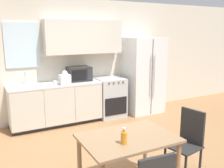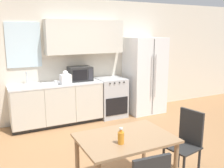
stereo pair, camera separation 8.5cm
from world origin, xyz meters
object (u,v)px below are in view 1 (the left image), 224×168
(coffee_mug, at_px, (55,83))
(dining_table, at_px, (128,145))
(drink_bottle, at_px, (124,137))
(dining_chair_side, at_px, (188,138))
(refrigerator, at_px, (143,75))
(microwave, at_px, (79,74))
(oven_range, at_px, (110,97))

(coffee_mug, relative_size, dining_table, 0.09)
(dining_table, distance_m, drink_bottle, 0.27)
(dining_chair_side, bearing_deg, dining_table, 76.11)
(coffee_mug, bearing_deg, refrigerator, 1.35)
(coffee_mug, xyz_separation_m, dining_chair_side, (1.15, -2.62, -0.41))
(coffee_mug, distance_m, dining_table, 2.60)
(microwave, distance_m, drink_bottle, 2.98)
(coffee_mug, bearing_deg, dining_table, -85.54)
(dining_table, bearing_deg, dining_chair_side, -2.96)
(refrigerator, relative_size, dining_table, 1.63)
(dining_table, bearing_deg, drink_bottle, -134.69)
(coffee_mug, bearing_deg, drink_bottle, -88.73)
(oven_range, height_order, microwave, microwave)
(refrigerator, bearing_deg, dining_table, -127.49)
(refrigerator, distance_m, microwave, 1.63)
(coffee_mug, bearing_deg, oven_range, 4.39)
(refrigerator, xyz_separation_m, drink_bottle, (-2.16, -2.77, -0.12))
(microwave, xyz_separation_m, drink_bottle, (-0.54, -2.92, -0.25))
(microwave, relative_size, coffee_mug, 4.68)
(refrigerator, height_order, microwave, refrigerator)
(refrigerator, relative_size, dining_chair_side, 1.99)
(refrigerator, bearing_deg, oven_range, 176.94)
(microwave, height_order, coffee_mug, microwave)
(dining_table, relative_size, drink_bottle, 5.90)
(oven_range, xyz_separation_m, dining_table, (-1.11, -2.68, 0.17))
(refrigerator, distance_m, coffee_mug, 2.22)
(refrigerator, bearing_deg, dining_chair_side, -111.80)
(oven_range, height_order, coffee_mug, coffee_mug)
(oven_range, distance_m, coffee_mug, 1.40)
(microwave, relative_size, drink_bottle, 2.60)
(microwave, height_order, drink_bottle, microwave)
(microwave, bearing_deg, coffee_mug, -161.14)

